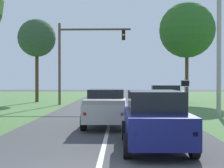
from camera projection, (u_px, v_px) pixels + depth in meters
name	position (u px, v px, depth m)	size (l,w,h in m)	color
ground_plane	(111.00, 118.00, 18.36)	(120.00, 120.00, 0.00)	#424244
red_suv_near	(155.00, 118.00, 10.19)	(2.18, 4.50, 1.91)	navy
pickup_truck_lead	(107.00, 107.00, 15.11)	(2.20, 5.24, 1.84)	#B7B2A8
traffic_light	(78.00, 51.00, 28.42)	(6.82, 0.40, 7.69)	brown
keep_moving_sign	(185.00, 91.00, 20.14)	(0.60, 0.09, 2.44)	gray
oak_tree_right	(187.00, 30.00, 32.13)	(5.86, 5.86, 10.59)	#4C351E
crossing_suv_far	(163.00, 94.00, 30.41)	(4.58, 2.24, 1.82)	black
utility_pole_right	(219.00, 36.00, 19.15)	(0.28, 0.28, 10.16)	#9E998E
extra_tree_1	(37.00, 38.00, 32.24)	(4.00, 4.00, 8.83)	#4C351E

